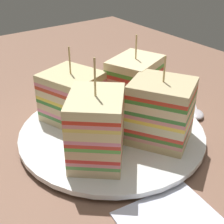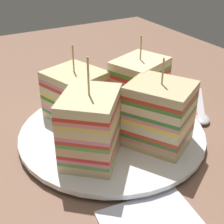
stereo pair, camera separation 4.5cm
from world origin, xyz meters
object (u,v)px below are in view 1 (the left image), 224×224
sandwich_wedge_3 (160,112)px  spoon (194,108)px  sandwich_wedge_2 (96,128)px  plate (112,133)px  sandwich_wedge_0 (134,86)px  sandwich_wedge_1 (72,97)px

sandwich_wedge_3 → spoon: sandwich_wedge_3 is taller
sandwich_wedge_2 → spoon: sandwich_wedge_2 is taller
sandwich_wedge_3 → spoon: (3.86, -12.09, -5.21)cm
plate → sandwich_wedge_3: sandwich_wedge_3 is taller
sandwich_wedge_2 → spoon: 22.15cm
sandwich_wedge_3 → sandwich_wedge_2: bearing=50.5°
sandwich_wedge_2 → spoon: size_ratio=1.13×
sandwich_wedge_0 → spoon: (-4.41, -9.68, -5.23)cm
sandwich_wedge_3 → spoon: 13.72cm
sandwich_wedge_0 → spoon: 11.85cm
plate → sandwich_wedge_3: size_ratio=2.21×
sandwich_wedge_0 → sandwich_wedge_2: bearing=9.4°
sandwich_wedge_1 → plate: bearing=5.1°
plate → sandwich_wedge_1: sandwich_wedge_1 is taller
sandwich_wedge_1 → sandwich_wedge_2: size_ratio=0.85×
plate → sandwich_wedge_0: bearing=-67.1°
sandwich_wedge_0 → sandwich_wedge_1: 9.72cm
spoon → sandwich_wedge_2: bearing=-43.5°
sandwich_wedge_1 → sandwich_wedge_3: 13.59cm
plate → sandwich_wedge_0: sandwich_wedge_0 is taller
plate → sandwich_wedge_2: bearing=127.5°
spoon → sandwich_wedge_0: bearing=-74.4°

